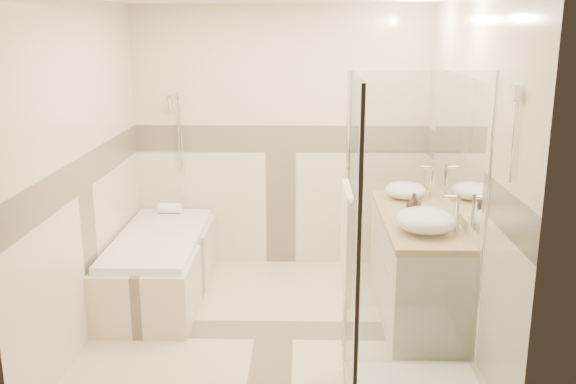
{
  "coord_description": "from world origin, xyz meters",
  "views": [
    {
      "loc": [
        0.22,
        -4.57,
        2.3
      ],
      "look_at": [
        0.1,
        0.25,
        1.05
      ],
      "focal_mm": 40.0,
      "sensor_mm": 36.0,
      "label": 1
    }
  ],
  "objects_px": {
    "amenity_bottle_a": "(415,206)",
    "vanity": "(415,266)",
    "bathtub": "(160,262)",
    "vessel_sink_far": "(426,220)",
    "vessel_sink_near": "(405,190)",
    "amenity_bottle_b": "(414,203)",
    "shower_enclosure": "(403,329)"
  },
  "relations": [
    {
      "from": "vessel_sink_far",
      "to": "amenity_bottle_a",
      "type": "bearing_deg",
      "value": 90.0
    },
    {
      "from": "vessel_sink_far",
      "to": "amenity_bottle_b",
      "type": "distance_m",
      "value": 0.51
    },
    {
      "from": "shower_enclosure",
      "to": "amenity_bottle_a",
      "type": "distance_m",
      "value": 1.4
    },
    {
      "from": "bathtub",
      "to": "amenity_bottle_a",
      "type": "height_order",
      "value": "amenity_bottle_a"
    },
    {
      "from": "vanity",
      "to": "vessel_sink_near",
      "type": "bearing_deg",
      "value": 92.13
    },
    {
      "from": "vanity",
      "to": "amenity_bottle_b",
      "type": "xyz_separation_m",
      "value": [
        -0.02,
        0.09,
        0.5
      ]
    },
    {
      "from": "vessel_sink_near",
      "to": "amenity_bottle_b",
      "type": "relative_size",
      "value": 2.26
    },
    {
      "from": "shower_enclosure",
      "to": "amenity_bottle_a",
      "type": "bearing_deg",
      "value": 78.21
    },
    {
      "from": "vessel_sink_far",
      "to": "amenity_bottle_a",
      "type": "xyz_separation_m",
      "value": [
        0.0,
        0.45,
        -0.02
      ]
    },
    {
      "from": "shower_enclosure",
      "to": "vessel_sink_near",
      "type": "relative_size",
      "value": 5.72
    },
    {
      "from": "shower_enclosure",
      "to": "vessel_sink_near",
      "type": "bearing_deg",
      "value": 81.42
    },
    {
      "from": "vanity",
      "to": "amenity_bottle_a",
      "type": "distance_m",
      "value": 0.5
    },
    {
      "from": "amenity_bottle_b",
      "to": "vessel_sink_far",
      "type": "bearing_deg",
      "value": -90.0
    },
    {
      "from": "vanity",
      "to": "amenity_bottle_a",
      "type": "xyz_separation_m",
      "value": [
        -0.02,
        0.04,
        0.5
      ]
    },
    {
      "from": "vessel_sink_near",
      "to": "amenity_bottle_b",
      "type": "xyz_separation_m",
      "value": [
        0.0,
        -0.45,
        0.01
      ]
    },
    {
      "from": "bathtub",
      "to": "vessel_sink_far",
      "type": "height_order",
      "value": "vessel_sink_far"
    },
    {
      "from": "amenity_bottle_a",
      "to": "vanity",
      "type": "bearing_deg",
      "value": -61.27
    },
    {
      "from": "vessel_sink_far",
      "to": "amenity_bottle_a",
      "type": "height_order",
      "value": "vessel_sink_far"
    },
    {
      "from": "shower_enclosure",
      "to": "vessel_sink_near",
      "type": "xyz_separation_m",
      "value": [
        0.27,
        1.81,
        0.42
      ]
    },
    {
      "from": "bathtub",
      "to": "amenity_bottle_a",
      "type": "bearing_deg",
      "value": -8.37
    },
    {
      "from": "shower_enclosure",
      "to": "amenity_bottle_b",
      "type": "distance_m",
      "value": 1.45
    },
    {
      "from": "shower_enclosure",
      "to": "vessel_sink_far",
      "type": "relative_size",
      "value": 4.56
    },
    {
      "from": "vanity",
      "to": "shower_enclosure",
      "type": "xyz_separation_m",
      "value": [
        -0.29,
        -1.27,
        0.08
      ]
    },
    {
      "from": "bathtub",
      "to": "amenity_bottle_a",
      "type": "relative_size",
      "value": 11.71
    },
    {
      "from": "amenity_bottle_b",
      "to": "shower_enclosure",
      "type": "bearing_deg",
      "value": -101.33
    },
    {
      "from": "vessel_sink_near",
      "to": "bathtub",
      "type": "bearing_deg",
      "value": -174.99
    },
    {
      "from": "vanity",
      "to": "amenity_bottle_a",
      "type": "relative_size",
      "value": 11.16
    },
    {
      "from": "vanity",
      "to": "amenity_bottle_b",
      "type": "relative_size",
      "value": 10.25
    },
    {
      "from": "bathtub",
      "to": "vessel_sink_far",
      "type": "xyz_separation_m",
      "value": [
        2.13,
        -0.76,
        0.63
      ]
    },
    {
      "from": "vessel_sink_near",
      "to": "amenity_bottle_a",
      "type": "height_order",
      "value": "amenity_bottle_a"
    },
    {
      "from": "vanity",
      "to": "amenity_bottle_b",
      "type": "height_order",
      "value": "amenity_bottle_b"
    },
    {
      "from": "vanity",
      "to": "vessel_sink_far",
      "type": "xyz_separation_m",
      "value": [
        -0.02,
        -0.41,
        0.51
      ]
    }
  ]
}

